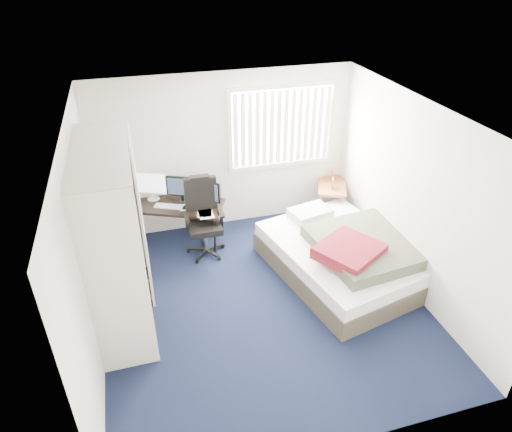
{
  "coord_description": "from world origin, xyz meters",
  "views": [
    {
      "loc": [
        -1.34,
        -4.34,
        4.05
      ],
      "look_at": [
        0.02,
        0.4,
        1.08
      ],
      "focal_mm": 32.0,
      "sensor_mm": 36.0,
      "label": 1
    }
  ],
  "objects": [
    {
      "name": "nightstand",
      "position": [
        1.75,
        1.85,
        0.54
      ],
      "size": [
        0.76,
        1.0,
        0.79
      ],
      "color": "brown",
      "rests_on": "ground"
    },
    {
      "name": "closet",
      "position": [
        -1.67,
        0.27,
        1.35
      ],
      "size": [
        0.64,
        1.84,
        2.22
      ],
      "color": "beige",
      "rests_on": "ground"
    },
    {
      "name": "footstool",
      "position": [
        -0.3,
        1.85,
        0.2
      ],
      "size": [
        0.38,
        0.35,
        0.26
      ],
      "color": "white",
      "rests_on": "ground"
    },
    {
      "name": "pine_box",
      "position": [
        -1.65,
        0.37,
        0.16
      ],
      "size": [
        0.5,
        0.42,
        0.32
      ],
      "primitive_type": "cube",
      "rotation": [
        0.0,
        0.0,
        -0.26
      ],
      "color": "#A48B52",
      "rests_on": "ground"
    },
    {
      "name": "office_chair",
      "position": [
        -0.51,
        1.38,
        0.46
      ],
      "size": [
        0.57,
        0.57,
        1.19
      ],
      "color": "black",
      "rests_on": "ground"
    },
    {
      "name": "room_shell",
      "position": [
        0.0,
        0.0,
        1.51
      ],
      "size": [
        4.2,
        4.2,
        4.2
      ],
      "color": "silver",
      "rests_on": "ground"
    },
    {
      "name": "ground",
      "position": [
        0.0,
        0.0,
        0.0
      ],
      "size": [
        4.2,
        4.2,
        0.0
      ],
      "primitive_type": "plane",
      "color": "black",
      "rests_on": "ground"
    },
    {
      "name": "desk",
      "position": [
        -0.81,
        1.75,
        0.7
      ],
      "size": [
        1.46,
        1.11,
        1.11
      ],
      "color": "black",
      "rests_on": "ground"
    },
    {
      "name": "window_assembly",
      "position": [
        0.9,
        2.04,
        1.6
      ],
      "size": [
        1.72,
        0.09,
        1.32
      ],
      "color": "white",
      "rests_on": "ground"
    },
    {
      "name": "bed",
      "position": [
        1.27,
        0.29,
        0.3
      ],
      "size": [
        2.09,
        2.51,
        0.72
      ],
      "color": "#3E372D",
      "rests_on": "ground"
    }
  ]
}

